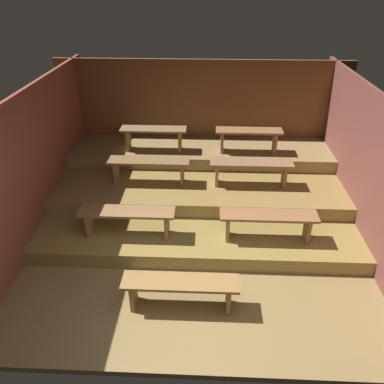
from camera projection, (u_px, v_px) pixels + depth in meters
The scene contains 14 objects.
ground at pixel (198, 228), 6.17m from camera, with size 5.68×5.25×0.08m, color olive.
wall_back at pixel (202, 116), 7.52m from camera, with size 5.68×0.06×2.20m, color brown.
wall_left at pixel (36, 163), 5.68m from camera, with size 0.06×5.25×2.20m, color brown.
wall_right at pixel (367, 170), 5.49m from camera, with size 0.06×5.25×2.20m, color brown.
platform_lower at pixel (199, 202), 6.59m from camera, with size 4.88×3.29×0.23m, color olive.
platform_middle at pixel (200, 177), 6.88m from camera, with size 4.88×2.33×0.23m, color olive.
platform_upper at pixel (201, 152), 7.26m from camera, with size 4.88×1.16×0.23m, color olive.
bench_floor_center at pixel (180, 287), 4.52m from camera, with size 1.41×0.32×0.43m.
bench_lower_left at pixel (127, 216), 5.41m from camera, with size 1.38×0.32×0.43m.
bench_lower_right at pixel (268, 220), 5.33m from camera, with size 1.38×0.32×0.43m.
bench_middle_left at pixel (149, 165), 6.31m from camera, with size 1.37×0.32×0.43m.
bench_middle_right at pixel (251, 167), 6.24m from camera, with size 1.37×0.32×0.43m.
bench_upper_left at pixel (154, 134), 6.91m from camera, with size 1.21×0.32×0.43m.
bench_upper_right at pixel (249, 135), 6.85m from camera, with size 1.21×0.32×0.43m.
Camera 1 is at (0.12, -2.77, 3.63)m, focal length 35.03 mm.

